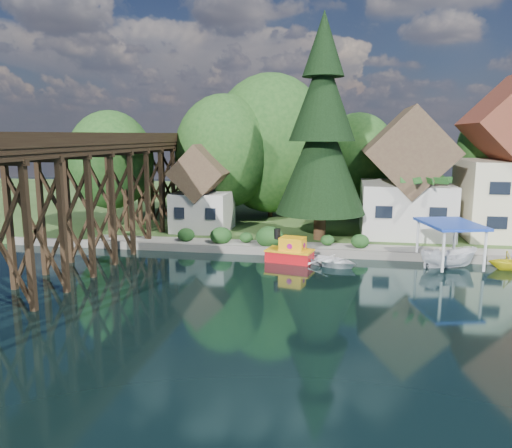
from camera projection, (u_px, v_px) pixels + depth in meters
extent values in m
plane|color=black|center=(313.00, 289.00, 30.10)|extent=(140.00, 140.00, 0.00)
cube|color=#2C451B|center=(330.00, 206.00, 63.02)|extent=(140.00, 52.00, 0.50)
cube|color=slate|center=(374.00, 255.00, 37.13)|extent=(60.00, 0.40, 0.62)
cube|color=gray|center=(400.00, 249.00, 38.01)|extent=(50.00, 2.60, 0.06)
cube|color=black|center=(36.00, 225.00, 29.01)|extent=(4.00, 0.36, 8.00)
cube|color=black|center=(65.00, 216.00, 32.11)|extent=(4.00, 0.36, 8.00)
cube|color=black|center=(90.00, 209.00, 35.21)|extent=(4.00, 0.36, 8.00)
cube|color=black|center=(111.00, 203.00, 38.31)|extent=(4.00, 0.36, 8.00)
cube|color=black|center=(128.00, 198.00, 41.41)|extent=(4.00, 0.36, 8.00)
cube|color=black|center=(143.00, 193.00, 44.52)|extent=(4.00, 0.36, 8.00)
cube|color=black|center=(156.00, 189.00, 47.62)|extent=(4.00, 0.36, 8.00)
cube|color=black|center=(168.00, 186.00, 50.72)|extent=(4.00, 0.36, 8.00)
cube|color=black|center=(178.00, 183.00, 53.82)|extent=(4.00, 0.36, 8.00)
cube|color=black|center=(187.00, 180.00, 56.92)|extent=(4.00, 0.36, 8.00)
cube|color=black|center=(84.00, 150.00, 37.50)|extent=(0.35, 44.00, 0.35)
cube|color=black|center=(127.00, 150.00, 36.91)|extent=(0.35, 44.00, 0.35)
cube|color=black|center=(105.00, 146.00, 37.15)|extent=(4.00, 44.00, 0.30)
cube|color=black|center=(80.00, 138.00, 37.39)|extent=(0.12, 44.00, 0.80)
cube|color=black|center=(130.00, 138.00, 36.72)|extent=(0.12, 44.00, 0.80)
cube|color=beige|center=(405.00, 208.00, 43.94)|extent=(7.50, 8.00, 4.50)
cube|color=#4A3327|center=(408.00, 152.00, 43.06)|extent=(7.64, 8.64, 7.64)
cube|color=black|center=(384.00, 212.00, 40.34)|extent=(1.35, 0.08, 1.00)
cube|color=black|center=(438.00, 213.00, 39.63)|extent=(1.35, 0.08, 1.00)
cube|color=black|center=(499.00, 201.00, 38.91)|extent=(1.53, 0.08, 1.00)
cube|color=beige|center=(203.00, 211.00, 45.63)|extent=(5.00, 5.00, 3.50)
cube|color=#4A3327|center=(202.00, 172.00, 45.00)|extent=(5.09, 5.40, 5.09)
cube|color=black|center=(179.00, 213.00, 43.37)|extent=(0.90, 0.08, 1.00)
cube|color=black|center=(210.00, 214.00, 42.90)|extent=(0.90, 0.08, 1.00)
cylinder|color=#382314|center=(225.00, 200.00, 49.73)|extent=(0.50, 0.50, 4.50)
ellipsoid|color=#1B4518|center=(224.00, 152.00, 48.89)|extent=(4.40, 4.40, 5.06)
cylinder|color=#382314|center=(270.00, 194.00, 52.89)|extent=(0.50, 0.50, 4.95)
ellipsoid|color=#1B4518|center=(271.00, 144.00, 51.96)|extent=(5.00, 5.00, 5.75)
cylinder|color=#382314|center=(356.00, 199.00, 52.41)|extent=(0.50, 0.50, 4.05)
ellipsoid|color=#1B4518|center=(358.00, 158.00, 51.65)|extent=(4.00, 4.00, 4.60)
cylinder|color=#382314|center=(509.00, 200.00, 49.83)|extent=(0.50, 0.50, 4.50)
cylinder|color=#382314|center=(113.00, 205.00, 47.59)|extent=(0.50, 0.50, 4.05)
ellipsoid|color=#1B4518|center=(111.00, 160.00, 46.83)|extent=(4.00, 4.00, 4.60)
ellipsoid|color=#193B15|center=(221.00, 234.00, 40.15)|extent=(1.98, 1.98, 1.53)
ellipsoid|color=#193B15|center=(246.00, 236.00, 40.14)|extent=(1.54, 1.54, 1.19)
ellipsoid|color=#193B15|center=(270.00, 235.00, 39.27)|extent=(2.20, 2.20, 1.70)
ellipsoid|color=#193B15|center=(186.00, 233.00, 40.87)|extent=(1.76, 1.76, 1.36)
ellipsoid|color=#193B15|center=(327.00, 239.00, 39.13)|extent=(1.54, 1.54, 1.19)
ellipsoid|color=#193B15|center=(360.00, 240.00, 38.40)|extent=(1.76, 1.76, 1.36)
cylinder|color=#382314|center=(320.00, 219.00, 41.59)|extent=(1.01, 1.01, 3.37)
cone|color=black|center=(321.00, 159.00, 40.70)|extent=(7.41, 7.41, 8.98)
cone|color=black|center=(323.00, 95.00, 39.80)|extent=(5.39, 5.39, 7.29)
cone|color=black|center=(324.00, 43.00, 39.11)|extent=(3.37, 3.37, 5.05)
cylinder|color=#382314|center=(423.00, 213.00, 40.14)|extent=(0.49, 0.49, 4.91)
ellipsoid|color=#194A18|center=(425.00, 179.00, 39.66)|extent=(4.14, 4.14, 1.12)
cube|color=red|center=(290.00, 257.00, 36.41)|extent=(3.54, 2.38, 0.87)
cube|color=#FDAC0D|center=(290.00, 250.00, 36.33)|extent=(3.67, 2.51, 0.11)
cube|color=#FDAC0D|center=(293.00, 245.00, 36.16)|extent=(1.97, 1.64, 1.08)
cylinder|color=black|center=(277.00, 234.00, 36.48)|extent=(0.48, 0.48, 0.76)
cylinder|color=#9E0C6B|center=(290.00, 246.00, 35.55)|extent=(0.40, 0.17, 0.39)
cylinder|color=#9E0C6B|center=(295.00, 243.00, 36.78)|extent=(0.40, 0.17, 0.39)
cylinder|color=#9E0C6B|center=(304.00, 246.00, 35.84)|extent=(0.17, 0.40, 0.39)
imported|color=white|center=(331.00, 260.00, 35.39)|extent=(4.84, 4.39, 0.82)
imported|color=white|center=(448.00, 257.00, 34.67)|extent=(4.26, 2.42, 1.55)
cube|color=#1C3FB7|center=(451.00, 224.00, 34.25)|extent=(4.50, 5.64, 0.19)
cylinder|color=white|center=(485.00, 251.00, 32.45)|extent=(0.19, 0.19, 2.80)
cylinder|color=white|center=(455.00, 237.00, 36.73)|extent=(0.19, 0.19, 2.80)
cylinder|color=white|center=(443.00, 251.00, 32.28)|extent=(0.19, 0.19, 2.80)
cylinder|color=white|center=(418.00, 238.00, 36.55)|extent=(0.19, 0.19, 2.80)
imported|color=yellow|center=(509.00, 260.00, 34.15)|extent=(2.80, 2.45, 1.42)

